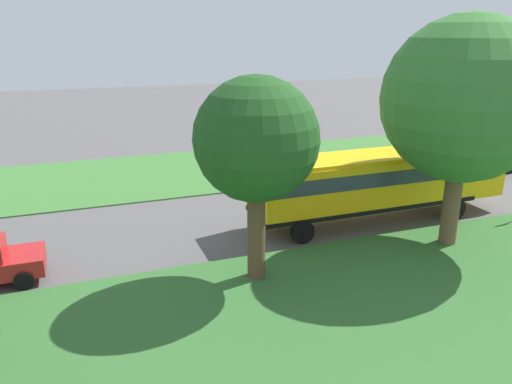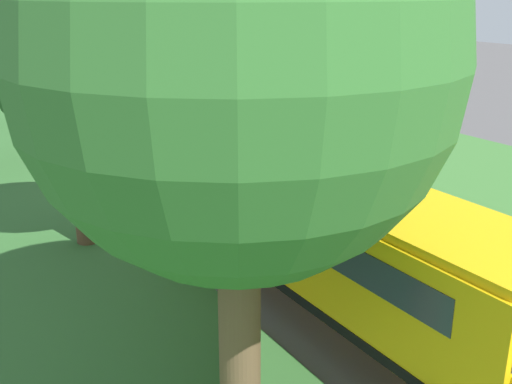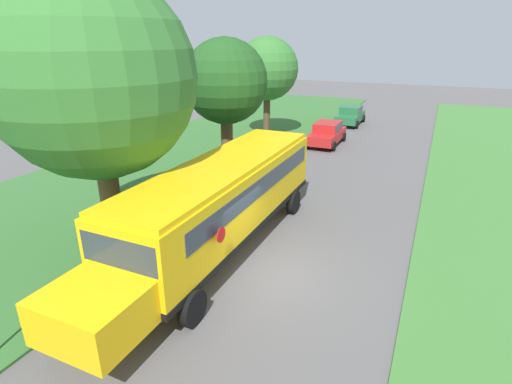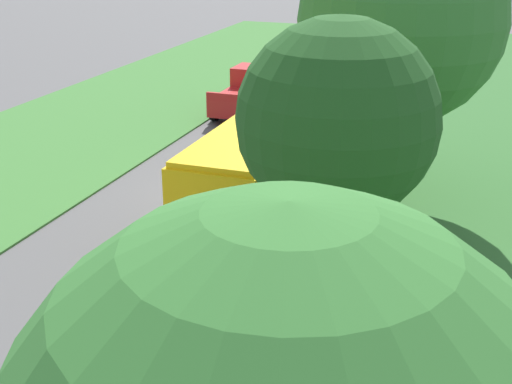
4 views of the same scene
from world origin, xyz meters
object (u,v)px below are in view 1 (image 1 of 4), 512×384
at_px(school_bus, 370,181).
at_px(oak_tree_beside_bus, 460,98).
at_px(pickup_truck, 480,155).
at_px(oak_tree_roadside_mid, 256,141).

distance_m(school_bus, oak_tree_beside_bus, 5.44).
relative_size(school_bus, pickup_truck, 2.30).
bearing_deg(oak_tree_beside_bus, oak_tree_roadside_mid, 91.11).
bearing_deg(oak_tree_roadside_mid, oak_tree_beside_bus, -88.89).
height_order(oak_tree_beside_bus, oak_tree_roadside_mid, oak_tree_beside_bus).
height_order(school_bus, oak_tree_roadside_mid, oak_tree_roadside_mid).
bearing_deg(oak_tree_roadside_mid, school_bus, -63.22).
distance_m(oak_tree_beside_bus, oak_tree_roadside_mid, 8.40).
bearing_deg(oak_tree_beside_bus, school_bus, 24.87).
height_order(pickup_truck, oak_tree_beside_bus, oak_tree_beside_bus).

